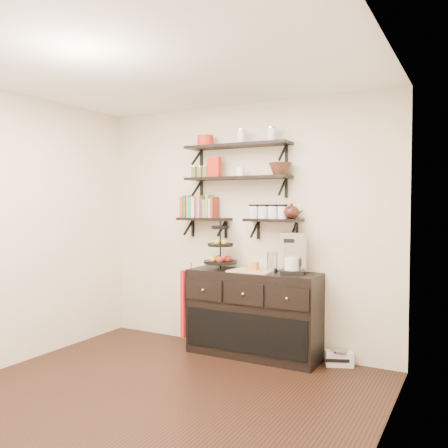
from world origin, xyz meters
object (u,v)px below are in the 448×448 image
at_px(fruit_stand, 221,252).
at_px(radio, 339,358).
at_px(coffee_maker, 293,254).
at_px(sideboard, 253,313).

relative_size(fruit_stand, radio, 1.77).
distance_m(fruit_stand, radio, 1.62).
distance_m(fruit_stand, coffee_maker, 0.82).
xyz_separation_m(sideboard, fruit_stand, (-0.39, 0.00, 0.63)).
distance_m(sideboard, coffee_maker, 0.78).
height_order(sideboard, radio, sideboard).
bearing_deg(fruit_stand, sideboard, -0.57).
xyz_separation_m(sideboard, coffee_maker, (0.43, 0.03, 0.65)).
bearing_deg(sideboard, radio, 8.05).
distance_m(sideboard, fruit_stand, 0.74).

